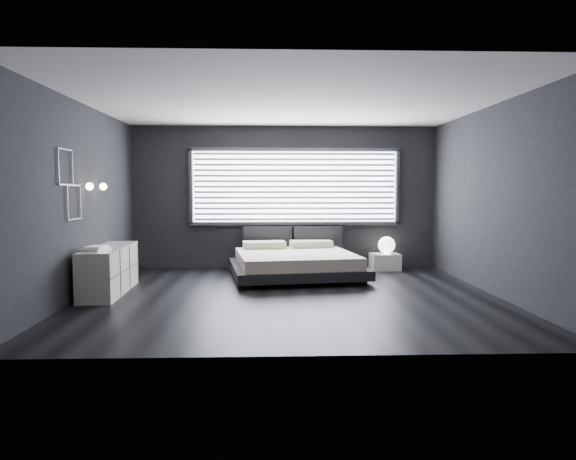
{
  "coord_description": "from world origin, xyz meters",
  "views": [
    {
      "loc": [
        -0.29,
        -7.43,
        1.55
      ],
      "look_at": [
        0.0,
        0.85,
        0.9
      ],
      "focal_mm": 32.0,
      "sensor_mm": 36.0,
      "label": 1
    }
  ],
  "objects": [
    {
      "name": "room",
      "position": [
        0.0,
        0.0,
        1.4
      ],
      "size": [
        6.04,
        6.0,
        2.8
      ],
      "color": "black",
      "rests_on": "ground"
    },
    {
      "name": "headboard",
      "position": [
        0.16,
        2.64,
        0.57
      ],
      "size": [
        1.96,
        0.16,
        0.52
      ],
      "color": "black",
      "rests_on": "ground"
    },
    {
      "name": "window",
      "position": [
        0.2,
        2.7,
        1.61
      ],
      "size": [
        4.14,
        0.09,
        1.52
      ],
      "color": "white",
      "rests_on": "ground"
    },
    {
      "name": "sconce_near",
      "position": [
        -2.88,
        0.05,
        1.6
      ],
      "size": [
        0.18,
        0.11,
        0.11
      ],
      "color": "silver",
      "rests_on": "ground"
    },
    {
      "name": "nightstand",
      "position": [
        1.94,
        2.37,
        0.16
      ],
      "size": [
        0.56,
        0.47,
        0.32
      ],
      "primitive_type": "cube",
      "rotation": [
        0.0,
        0.0,
        0.03
      ],
      "color": "silver",
      "rests_on": "ground"
    },
    {
      "name": "sconce_far",
      "position": [
        -2.88,
        0.65,
        1.6
      ],
      "size": [
        0.18,
        0.11,
        0.11
      ],
      "color": "silver",
      "rests_on": "ground"
    },
    {
      "name": "orb_lamp",
      "position": [
        1.98,
        2.42,
        0.48
      ],
      "size": [
        0.33,
        0.33,
        0.33
      ],
      "primitive_type": "sphere",
      "color": "white",
      "rests_on": "nightstand"
    },
    {
      "name": "dresser",
      "position": [
        -2.71,
        0.31,
        0.35
      ],
      "size": [
        0.56,
        1.76,
        0.7
      ],
      "color": "silver",
      "rests_on": "ground"
    },
    {
      "name": "book_stack",
      "position": [
        -2.73,
        -0.19,
        0.73
      ],
      "size": [
        0.34,
        0.4,
        0.07
      ],
      "color": "white",
      "rests_on": "dresser"
    },
    {
      "name": "wall_art_lower",
      "position": [
        -2.98,
        -0.3,
        1.38
      ],
      "size": [
        0.01,
        0.48,
        0.48
      ],
      "color": "#47474C",
      "rests_on": "ground"
    },
    {
      "name": "wall_art_upper",
      "position": [
        -2.98,
        -0.55,
        1.85
      ],
      "size": [
        0.01,
        0.48,
        0.48
      ],
      "color": "#47474C",
      "rests_on": "ground"
    },
    {
      "name": "bed",
      "position": [
        0.15,
        1.59,
        0.27
      ],
      "size": [
        2.49,
        2.4,
        0.57
      ],
      "color": "black",
      "rests_on": "ground"
    }
  ]
}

